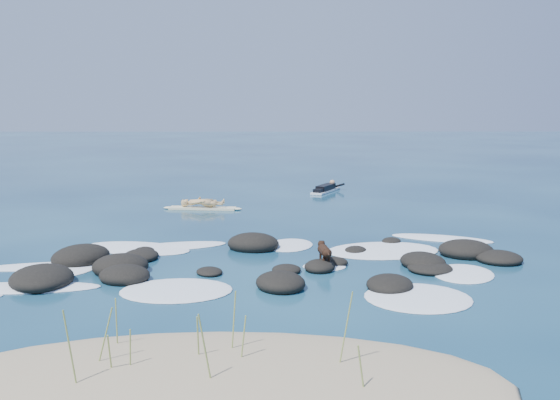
{
  "coord_description": "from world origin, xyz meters",
  "views": [
    {
      "loc": [
        0.94,
        -16.64,
        4.05
      ],
      "look_at": [
        1.18,
        4.0,
        0.9
      ],
      "focal_mm": 40.0,
      "sensor_mm": 36.0,
      "label": 1
    }
  ],
  "objects": [
    {
      "name": "ground",
      "position": [
        0.0,
        0.0,
        0.0
      ],
      "size": [
        160.0,
        160.0,
        0.0
      ],
      "primitive_type": "plane",
      "color": "#0A2642",
      "rests_on": "ground"
    },
    {
      "name": "reef_rocks",
      "position": [
        0.26,
        -1.37,
        0.12
      ],
      "size": [
        12.86,
        5.87,
        0.61
      ],
      "color": "black",
      "rests_on": "ground"
    },
    {
      "name": "sand_dune",
      "position": [
        0.0,
        -8.2,
        0.0
      ],
      "size": [
        9.0,
        4.4,
        0.6
      ],
      "primitive_type": "ellipsoid",
      "color": "#9E8966",
      "rests_on": "ground"
    },
    {
      "name": "standing_surfer_rig",
      "position": [
        -1.82,
        7.48,
        0.7
      ],
      "size": [
        3.14,
        0.83,
        1.78
      ],
      "rotation": [
        0.0,
        0.0,
        -0.11
      ],
      "color": "#F4F2C3",
      "rests_on": "ground"
    },
    {
      "name": "dog",
      "position": [
        2.23,
        -1.4,
        0.43
      ],
      "size": [
        0.35,
        1.03,
        0.65
      ],
      "rotation": [
        0.0,
        0.0,
        1.72
      ],
      "color": "black",
      "rests_on": "ground"
    },
    {
      "name": "dune_grass",
      "position": [
        -0.23,
        -7.92,
        0.61
      ],
      "size": [
        4.1,
        1.75,
        1.23
      ],
      "color": "#87994A",
      "rests_on": "ground"
    },
    {
      "name": "breaking_foam",
      "position": [
        0.01,
        -1.13,
        0.01
      ],
      "size": [
        15.51,
        8.04,
        0.12
      ],
      "color": "white",
      "rests_on": "ground"
    },
    {
      "name": "paddling_surfer_rig",
      "position": [
        3.45,
        12.43,
        0.16
      ],
      "size": [
        1.76,
        2.61,
        0.47
      ],
      "rotation": [
        0.0,
        0.0,
        1.11
      ],
      "color": "white",
      "rests_on": "ground"
    }
  ]
}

